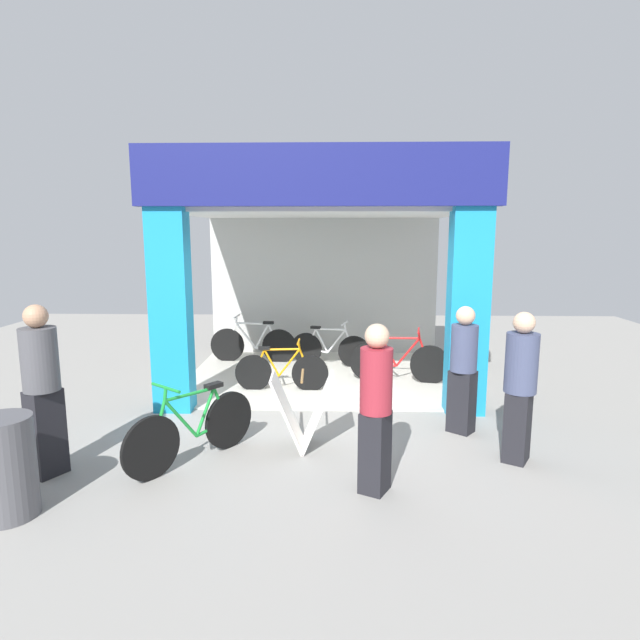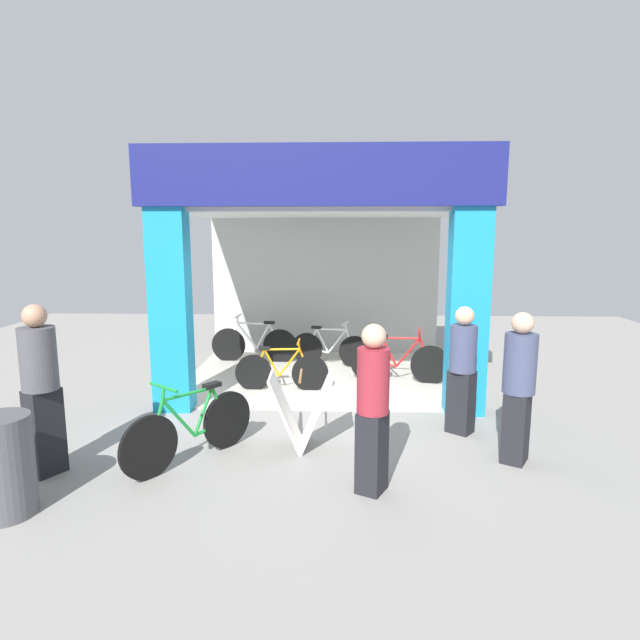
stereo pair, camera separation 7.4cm
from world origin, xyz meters
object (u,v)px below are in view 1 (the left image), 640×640
Objects in this scene: bicycle_parked_0 at (193,429)px; pedestrian_3 at (463,368)px; trash_bin at (5,467)px; pedestrian_1 at (376,407)px; sandwich_board_sign at (303,411)px; pedestrian_2 at (520,385)px; pedestrian_0 at (42,388)px; bicycle_inside_2 at (281,371)px; bicycle_inside_1 at (330,348)px; bicycle_inside_0 at (253,344)px; bicycle_inside_3 at (399,361)px.

pedestrian_3 is (3.14, 0.98, 0.45)m from bicycle_parked_0.
pedestrian_1 is at bearing 9.51° from trash_bin.
bicycle_parked_0 is at bearing -159.86° from sandwich_board_sign.
pedestrian_2 is (3.55, 0.14, 0.49)m from bicycle_parked_0.
bicycle_inside_2 is at bearing 54.19° from pedestrian_0.
bicycle_inside_1 is 4.61m from pedestrian_2.
bicycle_parked_0 is 1.58m from pedestrian_0.
sandwich_board_sign is at bearing 126.68° from pedestrian_1.
sandwich_board_sign reaches higher than bicycle_inside_2.
bicycle_inside_0 is 4.72m from pedestrian_3.
pedestrian_1 is 1.81× the size of trash_bin.
bicycle_inside_3 is 1.79× the size of trash_bin.
bicycle_inside_2 is 0.83× the size of pedestrian_0.
bicycle_inside_2 is 1.62× the size of trash_bin.
pedestrian_1 is at bearing -100.28° from bicycle_inside_3.
pedestrian_2 is at bearing -72.83° from bicycle_inside_3.
bicycle_inside_3 reaches higher than bicycle_inside_1.
bicycle_parked_0 is (-2.62, -3.16, 0.01)m from bicycle_inside_3.
pedestrian_2 is at bearing -62.64° from bicycle_inside_1.
bicycle_inside_0 is 4.20m from sandwich_board_sign.
bicycle_inside_0 is 1.21× the size of bicycle_parked_0.
pedestrian_0 is at bearing 95.42° from trash_bin.
bicycle_parked_0 is at bearing -129.62° from bicycle_inside_3.
pedestrian_3 is at bearing -34.01° from bicycle_inside_2.
trash_bin is (-1.33, -5.60, 0.09)m from bicycle_inside_0.
pedestrian_0 reaches higher than pedestrian_2.
sandwich_board_sign is 0.55× the size of pedestrian_3.
bicycle_inside_0 is 1.13× the size of bicycle_inside_2.
bicycle_inside_3 is 2.30m from pedestrian_3.
pedestrian_0 is at bearing -166.78° from bicycle_parked_0.
bicycle_inside_0 is 4.45m from bicycle_parked_0.
bicycle_inside_1 is 1.56m from bicycle_inside_3.
bicycle_parked_0 is 0.77× the size of pedestrian_0.
pedestrian_1 is (0.76, -1.03, 0.41)m from sandwich_board_sign.
sandwich_board_sign is (0.47, -2.19, 0.11)m from bicycle_inside_2.
trash_bin is at bearing -118.63° from bicycle_inside_2.
sandwich_board_sign is (-0.28, -3.77, 0.10)m from bicycle_inside_1.
bicycle_inside_1 is 0.93× the size of pedestrian_3.
bicycle_parked_0 reaches higher than bicycle_inside_3.
bicycle_inside_0 is 5.62m from pedestrian_2.
bicycle_parked_0 is 0.83× the size of pedestrian_2.
pedestrian_2 reaches higher than bicycle_inside_2.
bicycle_parked_0 is 2.08m from pedestrian_1.
bicycle_inside_0 is 5.02m from pedestrian_0.
pedestrian_2 is (2.10, -4.06, 0.53)m from bicycle_inside_1.
pedestrian_3 is at bearing 17.25° from bicycle_parked_0.
bicycle_inside_3 is at bearing 103.47° from pedestrian_3.
pedestrian_0 is at bearing -163.99° from pedestrian_3.
trash_bin is (-4.50, -2.12, -0.37)m from pedestrian_3.
bicycle_inside_1 is 4.85m from pedestrian_1.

